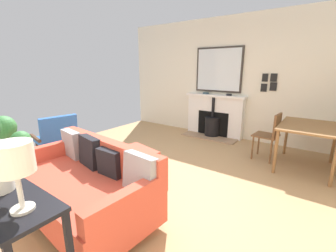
{
  "coord_description": "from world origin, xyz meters",
  "views": [
    {
      "loc": [
        2.23,
        2.02,
        1.64
      ],
      "look_at": [
        -0.56,
        0.02,
        0.75
      ],
      "focal_mm": 23.79,
      "sensor_mm": 36.0,
      "label": 1
    }
  ],
  "objects_px": {
    "sofa": "(84,184)",
    "armchair_accent": "(57,135)",
    "mantel_bowl_near": "(206,93)",
    "table_lamp_far_end": "(14,161)",
    "dining_chair_near_fireplace": "(271,133)",
    "dining_table": "(309,131)",
    "mantel_bowl_far": "(229,95)",
    "fireplace": "(214,118)",
    "ottoman": "(135,159)"
  },
  "relations": [
    {
      "from": "ottoman",
      "to": "table_lamp_far_end",
      "type": "bearing_deg",
      "value": 24.98
    },
    {
      "from": "ottoman",
      "to": "dining_chair_near_fireplace",
      "type": "distance_m",
      "value": 2.43
    },
    {
      "from": "sofa",
      "to": "table_lamp_far_end",
      "type": "bearing_deg",
      "value": 37.56
    },
    {
      "from": "ottoman",
      "to": "dining_table",
      "type": "distance_m",
      "value": 2.87
    },
    {
      "from": "mantel_bowl_far",
      "to": "ottoman",
      "type": "height_order",
      "value": "mantel_bowl_far"
    },
    {
      "from": "dining_table",
      "to": "ottoman",
      "type": "bearing_deg",
      "value": -51.11
    },
    {
      "from": "mantel_bowl_far",
      "to": "table_lamp_far_end",
      "type": "bearing_deg",
      "value": 4.91
    },
    {
      "from": "dining_chair_near_fireplace",
      "to": "fireplace",
      "type": "bearing_deg",
      "value": -119.99
    },
    {
      "from": "armchair_accent",
      "to": "dining_table",
      "type": "height_order",
      "value": "armchair_accent"
    },
    {
      "from": "armchair_accent",
      "to": "table_lamp_far_end",
      "type": "bearing_deg",
      "value": 58.02
    },
    {
      "from": "sofa",
      "to": "ottoman",
      "type": "xyz_separation_m",
      "value": [
        -1.08,
        -0.25,
        -0.13
      ]
    },
    {
      "from": "table_lamp_far_end",
      "to": "dining_chair_near_fireplace",
      "type": "height_order",
      "value": "table_lamp_far_end"
    },
    {
      "from": "sofa",
      "to": "fireplace",
      "type": "bearing_deg",
      "value": -178.79
    },
    {
      "from": "sofa",
      "to": "armchair_accent",
      "type": "height_order",
      "value": "armchair_accent"
    },
    {
      "from": "dining_table",
      "to": "dining_chair_near_fireplace",
      "type": "height_order",
      "value": "dining_chair_near_fireplace"
    },
    {
      "from": "mantel_bowl_near",
      "to": "ottoman",
      "type": "bearing_deg",
      "value": 1.93
    },
    {
      "from": "dining_chair_near_fireplace",
      "to": "dining_table",
      "type": "bearing_deg",
      "value": 90.7
    },
    {
      "from": "table_lamp_far_end",
      "to": "dining_table",
      "type": "distance_m",
      "value": 3.95
    },
    {
      "from": "sofa",
      "to": "ottoman",
      "type": "distance_m",
      "value": 1.12
    },
    {
      "from": "table_lamp_far_end",
      "to": "dining_chair_near_fireplace",
      "type": "xyz_separation_m",
      "value": [
        -3.69,
        0.75,
        -0.58
      ]
    },
    {
      "from": "ottoman",
      "to": "table_lamp_far_end",
      "type": "distance_m",
      "value": 2.29
    },
    {
      "from": "ottoman",
      "to": "dining_table",
      "type": "bearing_deg",
      "value": 128.89
    },
    {
      "from": "mantel_bowl_far",
      "to": "armchair_accent",
      "type": "xyz_separation_m",
      "value": [
        3.11,
        -1.93,
        -0.56
      ]
    },
    {
      "from": "ottoman",
      "to": "dining_chair_near_fireplace",
      "type": "bearing_deg",
      "value": 137.18
    },
    {
      "from": "mantel_bowl_near",
      "to": "table_lamp_far_end",
      "type": "height_order",
      "value": "table_lamp_far_end"
    },
    {
      "from": "fireplace",
      "to": "armchair_accent",
      "type": "bearing_deg",
      "value": -27.34
    },
    {
      "from": "mantel_bowl_far",
      "to": "fireplace",
      "type": "bearing_deg",
      "value": -86.64
    },
    {
      "from": "sofa",
      "to": "dining_chair_near_fireplace",
      "type": "height_order",
      "value": "dining_chair_near_fireplace"
    },
    {
      "from": "mantel_bowl_far",
      "to": "dining_table",
      "type": "relative_size",
      "value": 0.11
    },
    {
      "from": "fireplace",
      "to": "mantel_bowl_far",
      "type": "relative_size",
      "value": 11.69
    },
    {
      "from": "sofa",
      "to": "dining_chair_near_fireplace",
      "type": "bearing_deg",
      "value": 153.98
    },
    {
      "from": "fireplace",
      "to": "armchair_accent",
      "type": "xyz_separation_m",
      "value": [
        3.09,
        -1.6,
        0.04
      ]
    },
    {
      "from": "fireplace",
      "to": "mantel_bowl_far",
      "type": "bearing_deg",
      "value": 93.36
    },
    {
      "from": "sofa",
      "to": "ottoman",
      "type": "bearing_deg",
      "value": -167.03
    },
    {
      "from": "ottoman",
      "to": "fireplace",
      "type": "bearing_deg",
      "value": 176.26
    },
    {
      "from": "dining_chair_near_fireplace",
      "to": "mantel_bowl_far",
      "type": "bearing_deg",
      "value": -127.34
    },
    {
      "from": "mantel_bowl_far",
      "to": "dining_chair_near_fireplace",
      "type": "height_order",
      "value": "mantel_bowl_far"
    },
    {
      "from": "mantel_bowl_near",
      "to": "armchair_accent",
      "type": "bearing_deg",
      "value": -23.28
    },
    {
      "from": "mantel_bowl_near",
      "to": "table_lamp_far_end",
      "type": "relative_size",
      "value": 0.33
    },
    {
      "from": "armchair_accent",
      "to": "table_lamp_far_end",
      "type": "xyz_separation_m",
      "value": [
        1.45,
        2.32,
        0.62
      ]
    },
    {
      "from": "ottoman",
      "to": "dining_table",
      "type": "height_order",
      "value": "dining_table"
    },
    {
      "from": "fireplace",
      "to": "sofa",
      "type": "xyz_separation_m",
      "value": [
        3.7,
        0.08,
        -0.09
      ]
    },
    {
      "from": "table_lamp_far_end",
      "to": "sofa",
      "type": "bearing_deg",
      "value": -142.44
    },
    {
      "from": "table_lamp_far_end",
      "to": "mantel_bowl_near",
      "type": "bearing_deg",
      "value": -167.83
    },
    {
      "from": "ottoman",
      "to": "mantel_bowl_far",
      "type": "bearing_deg",
      "value": 169.2
    },
    {
      "from": "mantel_bowl_far",
      "to": "ottoman",
      "type": "relative_size",
      "value": 0.17
    },
    {
      "from": "mantel_bowl_far",
      "to": "armchair_accent",
      "type": "height_order",
      "value": "mantel_bowl_far"
    },
    {
      "from": "mantel_bowl_near",
      "to": "sofa",
      "type": "distance_m",
      "value": 3.8
    },
    {
      "from": "sofa",
      "to": "armchair_accent",
      "type": "bearing_deg",
      "value": -110.0
    },
    {
      "from": "armchair_accent",
      "to": "dining_chair_near_fireplace",
      "type": "distance_m",
      "value": 3.8
    }
  ]
}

